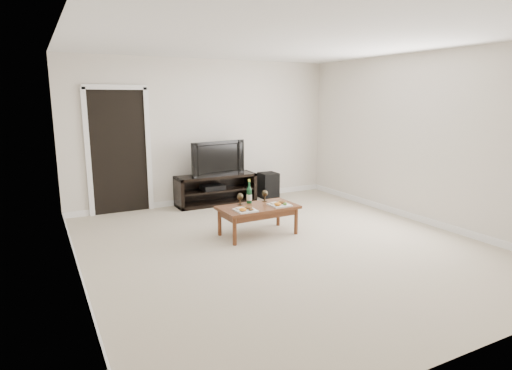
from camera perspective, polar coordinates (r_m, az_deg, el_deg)
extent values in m
plane|color=#BDAE98|center=(5.73, 3.56, -8.04)|extent=(5.50, 5.50, 0.00)
cube|color=beige|center=(7.92, -6.82, 6.98)|extent=(5.00, 0.04, 2.60)
cube|color=white|center=(5.44, 3.92, 18.92)|extent=(5.00, 5.50, 0.04)
cube|color=black|center=(7.51, -17.81, 4.15)|extent=(0.90, 0.02, 2.05)
cube|color=black|center=(7.84, -5.36, -0.60)|extent=(1.47, 0.45, 0.55)
imported|color=black|center=(7.74, -5.44, 3.63)|extent=(1.09, 0.33, 0.62)
cube|color=black|center=(7.80, -5.82, -0.31)|extent=(0.41, 0.32, 0.08)
cube|color=black|center=(8.34, 1.66, -0.03)|extent=(0.33, 0.33, 0.49)
cube|color=brown|center=(6.09, 0.27, -4.74)|extent=(1.12, 0.63, 0.42)
cube|color=white|center=(5.77, -1.43, -3.15)|extent=(0.27, 0.27, 0.07)
cube|color=white|center=(6.07, 3.17, -2.44)|extent=(0.27, 0.27, 0.07)
cylinder|color=#0F371C|center=(6.17, -0.91, -0.85)|extent=(0.07, 0.07, 0.35)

